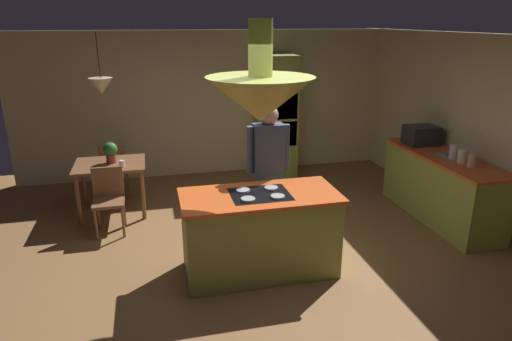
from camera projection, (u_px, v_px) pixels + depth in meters
The scene contains 18 objects.
ground at pixel (256, 262), 5.35m from camera, with size 8.16×8.16×0.00m, color olive.
wall_back at pixel (211, 104), 8.12m from camera, with size 6.80×0.10×2.55m, color beige.
wall_right at pixel (485, 133), 6.03m from camera, with size 0.10×7.20×2.55m, color beige.
kitchen_island at pixel (260, 233), 5.01m from camera, with size 1.72×0.82×0.96m.
counter_run_right at pixel (442, 187), 6.38m from camera, with size 0.73×2.10×0.94m.
oven_tower at pixel (276, 117), 8.05m from camera, with size 0.66×0.62×2.14m.
dining_table at pixel (110, 171), 6.51m from camera, with size 0.98×0.81×0.76m.
person_at_island at pixel (268, 166), 5.52m from camera, with size 0.53×0.24×1.77m.
range_hood at pixel (260, 96), 4.53m from camera, with size 1.10×1.10×1.00m.
pendant_light_over_table at pixel (101, 86), 6.13m from camera, with size 0.32×0.32×0.82m.
chair_facing_island at pixel (109, 196), 5.98m from camera, with size 0.40×0.40×0.87m.
chair_by_back_wall at pixel (114, 167), 7.14m from camera, with size 0.40×0.40×0.87m.
potted_plant_on_table at pixel (110, 151), 6.45m from camera, with size 0.20×0.20×0.30m.
cup_on_table at pixel (122, 164), 6.32m from camera, with size 0.07×0.07×0.09m, color white.
canister_flour at pixel (472, 161), 5.73m from camera, with size 0.10×0.10×0.17m, color #E0B78C.
canister_sugar at pixel (463, 156), 5.89m from camera, with size 0.12×0.12×0.18m, color silver.
canister_tea at pixel (454, 152), 6.06m from camera, with size 0.12×0.12×0.20m, color silver.
microwave_on_counter at pixel (421, 135), 6.75m from camera, with size 0.46×0.36×0.28m, color #232326.
Camera 1 is at (-1.10, -4.59, 2.73)m, focal length 31.74 mm.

